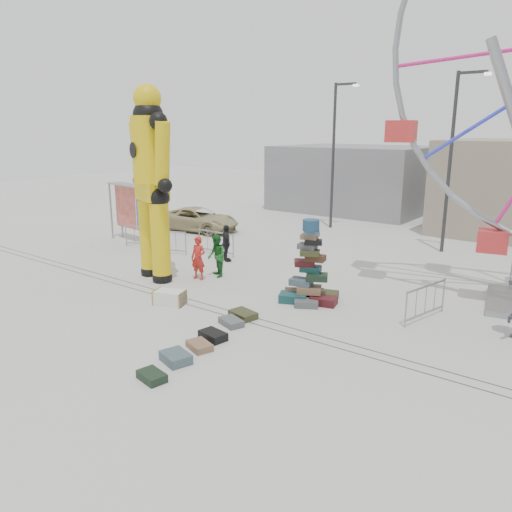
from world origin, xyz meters
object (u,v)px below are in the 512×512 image
Objects in this scene: suitcase_tower at (309,279)px; pedestrian_black at (226,243)px; barricade_wheel_front at (425,302)px; banner_scaffold at (135,200)px; steamer_trunk at (170,298)px; lamp_post_left at (335,149)px; barricade_dummy_a at (143,237)px; lamp_post_right at (453,154)px; crash_test_dummy at (151,177)px; parked_suv at (198,219)px; pedestrian_green at (216,256)px; barricade_dummy_c at (216,243)px; barricade_dummy_b at (166,242)px; pedestrian_red at (198,258)px.

pedestrian_black is at bearing 136.21° from suitcase_tower.
suitcase_tower is at bearing 114.33° from barricade_wheel_front.
banner_scaffold reaches higher than steamer_trunk.
banner_scaffold is 15.15m from barricade_wheel_front.
lamp_post_left is 4.00× the size of barricade_dummy_a.
pedestrian_black is (-9.17, 1.55, 0.25)m from barricade_wheel_front.
crash_test_dummy is (-7.51, -10.99, -0.60)m from lamp_post_right.
suitcase_tower is at bearing 22.49° from steamer_trunk.
pedestrian_black is at bearing -134.98° from parked_suv.
pedestrian_green is at bearing 85.86° from steamer_trunk.
crash_test_dummy is 3.68× the size of barricade_dummy_a.
steamer_trunk is at bearing -81.91° from lamp_post_left.
barricade_wheel_front is (14.02, -1.04, 0.00)m from barricade_dummy_a.
lamp_post_left is 1.96× the size of banner_scaffold.
lamp_post_right is at bearing 59.84° from suitcase_tower.
banner_scaffold is at bearing 97.65° from barricade_wheel_front.
suitcase_tower is at bearing -166.82° from pedestrian_black.
crash_test_dummy is 4.73m from pedestrian_black.
banner_scaffold is 2.04× the size of barricade_dummy_c.
barricade_dummy_c reaches higher than steamer_trunk.
parked_suv is at bearing 110.21° from steamer_trunk.
barricade_dummy_b is 4.49m from pedestrian_red.
suitcase_tower is 1.67× the size of pedestrian_red.
suitcase_tower reaches higher than barricade_dummy_b.
banner_scaffold is 4.12× the size of steamer_trunk.
banner_scaffold is at bearing 147.34° from suitcase_tower.
lamp_post_left is 11.23m from barricade_dummy_b.
pedestrian_black reaches higher than barricade_dummy_b.
lamp_post_left is 10.13m from pedestrian_black.
barricade_wheel_front is (7.10, 3.76, 0.32)m from steamer_trunk.
pedestrian_red is (6.69, -2.63, -1.36)m from banner_scaffold.
barricade_dummy_b is 1.00× the size of barricade_dummy_c.
lamp_post_right is 1.09× the size of crash_test_dummy.
suitcase_tower is at bearing -3.74° from banner_scaffold.
pedestrian_black is 0.34× the size of parked_suv.
lamp_post_left reaches higher than steamer_trunk.
barricade_wheel_front is 15.79m from parked_suv.
barricade_dummy_b is at bearing -18.39° from barricade_dummy_a.
barricade_wheel_front is (10.33, -2.16, 0.00)m from barricade_dummy_c.
lamp_post_right is at bearing 73.14° from crash_test_dummy.
pedestrian_black is 6.92m from parked_suv.
suitcase_tower is 11.65m from banner_scaffold.
pedestrian_red is (5.72, -2.17, 0.28)m from barricade_dummy_a.
suitcase_tower is (-1.45, -9.69, -3.71)m from lamp_post_right.
lamp_post_left reaches higher than barricade_dummy_b.
lamp_post_left is 4.00× the size of barricade_dummy_c.
barricade_dummy_c is at bearing -136.92° from parked_suv.
barricade_wheel_front is (2.19, -8.98, -3.93)m from lamp_post_right.
parked_suv is at bearing 123.89° from pedestrian_red.
pedestrian_green reaches higher than barricade_wheel_front.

